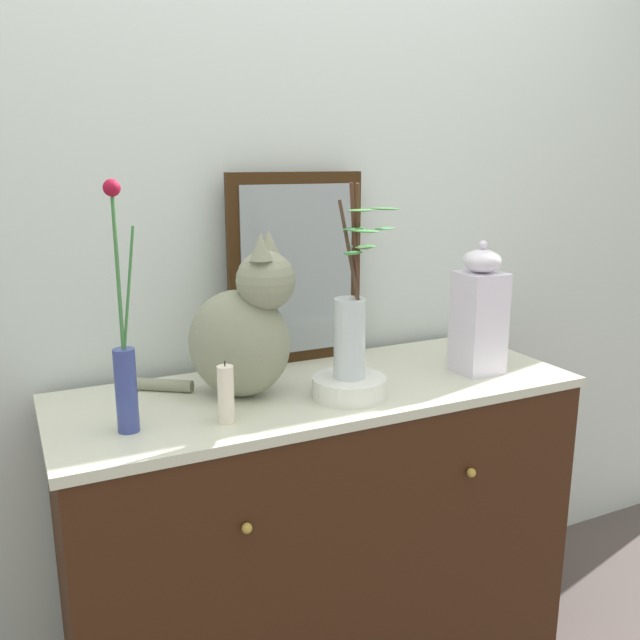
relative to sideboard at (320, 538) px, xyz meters
The scene contains 9 objects.
wall_back 0.91m from the sideboard, 90.00° to the left, with size 4.40×0.08×2.60m, color silver.
sideboard is the anchor object (origin of this frame).
mirror_leaning 0.77m from the sideboard, 80.98° to the left, with size 0.41×0.03×0.55m.
cat_sitting 0.66m from the sideboard, behind, with size 0.40×0.33×0.42m.
vase_slim_green 0.79m from the sideboard, behind, with size 0.06×0.05×0.55m.
bowl_porcelain 0.49m from the sideboard, 73.89° to the right, with size 0.19×0.19×0.05m, color white.
vase_glass_clear 0.65m from the sideboard, 73.43° to the right, with size 0.17×0.16×0.48m.
jar_lidded_porcelain 0.77m from the sideboard, 10.06° to the right, with size 0.12×0.12×0.37m.
candle_pillar 0.62m from the sideboard, 156.12° to the right, with size 0.04×0.04×0.15m.
Camera 1 is at (-0.73, -1.51, 1.49)m, focal length 37.45 mm.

